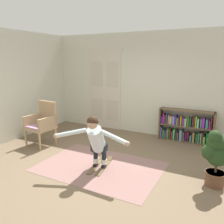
{
  "coord_description": "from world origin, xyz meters",
  "views": [
    {
      "loc": [
        2.24,
        -3.77,
        2.14
      ],
      "look_at": [
        -0.02,
        0.51,
        1.05
      ],
      "focal_mm": 37.42,
      "sensor_mm": 36.0,
      "label": 1
    }
  ],
  "objects_px": {
    "potted_plant": "(215,156)",
    "skis_pair": "(100,165)",
    "bookshelf": "(185,128)",
    "person_skier": "(96,138)",
    "wicker_chair": "(42,122)"
  },
  "relations": [
    {
      "from": "wicker_chair",
      "to": "person_skier",
      "type": "height_order",
      "value": "person_skier"
    },
    {
      "from": "potted_plant",
      "to": "skis_pair",
      "type": "xyz_separation_m",
      "value": [
        -2.1,
        -0.25,
        -0.53
      ]
    },
    {
      "from": "person_skier",
      "to": "skis_pair",
      "type": "bearing_deg",
      "value": 100.16
    },
    {
      "from": "person_skier",
      "to": "potted_plant",
      "type": "bearing_deg",
      "value": 12.66
    },
    {
      "from": "bookshelf",
      "to": "skis_pair",
      "type": "distance_m",
      "value": 2.68
    },
    {
      "from": "potted_plant",
      "to": "skis_pair",
      "type": "distance_m",
      "value": 2.18
    },
    {
      "from": "potted_plant",
      "to": "skis_pair",
      "type": "height_order",
      "value": "potted_plant"
    },
    {
      "from": "skis_pair",
      "to": "person_skier",
      "type": "xyz_separation_m",
      "value": [
        0.04,
        -0.22,
        0.65
      ]
    },
    {
      "from": "bookshelf",
      "to": "wicker_chair",
      "type": "xyz_separation_m",
      "value": [
        -3.19,
        -1.92,
        0.21
      ]
    },
    {
      "from": "skis_pair",
      "to": "person_skier",
      "type": "bearing_deg",
      "value": -79.84
    },
    {
      "from": "skis_pair",
      "to": "person_skier",
      "type": "distance_m",
      "value": 0.69
    },
    {
      "from": "bookshelf",
      "to": "skis_pair",
      "type": "height_order",
      "value": "bookshelf"
    },
    {
      "from": "bookshelf",
      "to": "skis_pair",
      "type": "xyz_separation_m",
      "value": [
        -1.23,
        -2.35,
        -0.35
      ]
    },
    {
      "from": "wicker_chair",
      "to": "person_skier",
      "type": "relative_size",
      "value": 0.76
    },
    {
      "from": "wicker_chair",
      "to": "potted_plant",
      "type": "xyz_separation_m",
      "value": [
        4.06,
        -0.19,
        -0.03
      ]
    }
  ]
}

